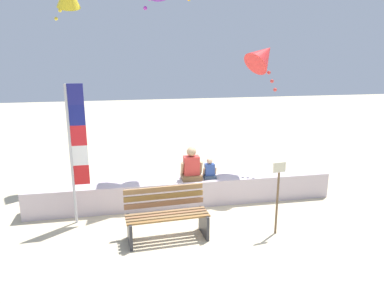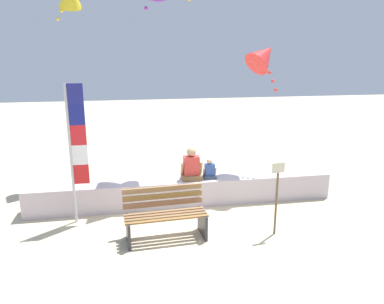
{
  "view_description": "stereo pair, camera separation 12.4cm",
  "coord_description": "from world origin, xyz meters",
  "px_view_note": "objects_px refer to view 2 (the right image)",
  "views": [
    {
      "loc": [
        -1.29,
        -6.39,
        3.19
      ],
      "look_at": [
        0.18,
        1.0,
        1.17
      ],
      "focal_mm": 34.42,
      "sensor_mm": 36.0,
      "label": 1
    },
    {
      "loc": [
        -1.17,
        -6.41,
        3.19
      ],
      "look_at": [
        0.18,
        1.0,
        1.17
      ],
      "focal_mm": 34.42,
      "sensor_mm": 36.0,
      "label": 2
    }
  ],
  "objects_px": {
    "person_adult": "(191,167)",
    "person_child": "(210,170)",
    "park_bench": "(165,216)",
    "kite_red": "(264,56)",
    "sign_post": "(277,193)",
    "flag_banner": "(75,144)"
  },
  "relations": [
    {
      "from": "person_adult",
      "to": "person_child",
      "type": "distance_m",
      "value": 0.41
    },
    {
      "from": "park_bench",
      "to": "kite_red",
      "type": "height_order",
      "value": "kite_red"
    },
    {
      "from": "sign_post",
      "to": "person_adult",
      "type": "bearing_deg",
      "value": 127.12
    },
    {
      "from": "park_bench",
      "to": "person_adult",
      "type": "height_order",
      "value": "person_adult"
    },
    {
      "from": "person_adult",
      "to": "person_child",
      "type": "bearing_deg",
      "value": 0.05
    },
    {
      "from": "kite_red",
      "to": "sign_post",
      "type": "height_order",
      "value": "kite_red"
    },
    {
      "from": "park_bench",
      "to": "sign_post",
      "type": "height_order",
      "value": "sign_post"
    },
    {
      "from": "park_bench",
      "to": "flag_banner",
      "type": "xyz_separation_m",
      "value": [
        -1.56,
        0.93,
        1.15
      ]
    },
    {
      "from": "person_child",
      "to": "sign_post",
      "type": "bearing_deg",
      "value": -62.86
    },
    {
      "from": "person_child",
      "to": "kite_red",
      "type": "height_order",
      "value": "kite_red"
    },
    {
      "from": "person_adult",
      "to": "kite_red",
      "type": "distance_m",
      "value": 2.95
    },
    {
      "from": "person_adult",
      "to": "kite_red",
      "type": "height_order",
      "value": "kite_red"
    },
    {
      "from": "flag_banner",
      "to": "kite_red",
      "type": "xyz_separation_m",
      "value": [
        4.03,
        1.1,
        1.58
      ]
    },
    {
      "from": "person_adult",
      "to": "flag_banner",
      "type": "relative_size",
      "value": 0.27
    },
    {
      "from": "person_adult",
      "to": "person_child",
      "type": "height_order",
      "value": "person_adult"
    },
    {
      "from": "kite_red",
      "to": "sign_post",
      "type": "distance_m",
      "value": 3.3
    },
    {
      "from": "person_adult",
      "to": "person_child",
      "type": "xyz_separation_m",
      "value": [
        0.4,
        0.0,
        -0.1
      ]
    },
    {
      "from": "person_child",
      "to": "kite_red",
      "type": "xyz_separation_m",
      "value": [
        1.35,
        0.63,
        2.39
      ]
    },
    {
      "from": "person_adult",
      "to": "flag_banner",
      "type": "xyz_separation_m",
      "value": [
        -2.28,
        -0.46,
        0.71
      ]
    },
    {
      "from": "person_child",
      "to": "person_adult",
      "type": "bearing_deg",
      "value": -179.95
    },
    {
      "from": "person_child",
      "to": "flag_banner",
      "type": "xyz_separation_m",
      "value": [
        -2.68,
        -0.47,
        0.81
      ]
    },
    {
      "from": "park_bench",
      "to": "kite_red",
      "type": "bearing_deg",
      "value": 39.34
    }
  ]
}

